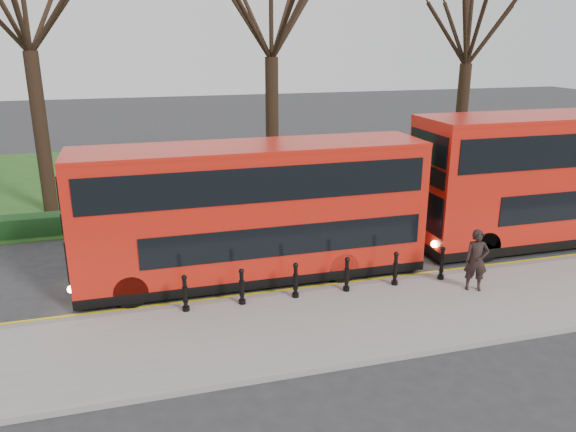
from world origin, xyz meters
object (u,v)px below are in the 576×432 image
object	(u,v)px
bus_lead	(252,213)
pedestrian	(476,260)
bollard_row	(321,278)
bus_rear	(570,178)

from	to	relation	value
bus_lead	pedestrian	size ratio (longest dim) A/B	5.76
bollard_row	bus_rear	world-z (taller)	bus_rear
bollard_row	bus_lead	xyz separation A→B (m)	(-1.57, 2.02, 1.49)
bollard_row	bus_rear	size ratio (longest dim) A/B	0.67
bus_lead	bus_rear	world-z (taller)	bus_rear
pedestrian	bollard_row	bearing A→B (deg)	-168.76
bus_rear	pedestrian	size ratio (longest dim) A/B	6.39
bus_lead	bus_rear	bearing A→B (deg)	1.77
pedestrian	bus_lead	bearing A→B (deg)	177.06
bollard_row	pedestrian	world-z (taller)	pedestrian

